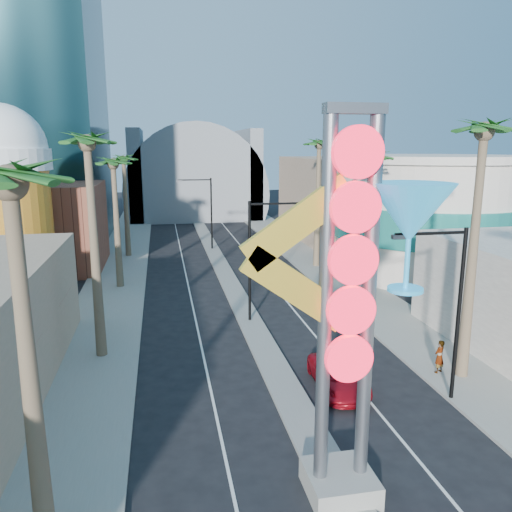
{
  "coord_description": "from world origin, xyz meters",
  "views": [
    {
      "loc": [
        -5.49,
        -10.8,
        11.36
      ],
      "look_at": [
        0.14,
        18.53,
        4.78
      ],
      "focal_mm": 35.0,
      "sensor_mm": 36.0,
      "label": 1
    }
  ],
  "objects_px": {
    "red_pickup": "(338,376)",
    "neon_sign": "(374,282)",
    "pedestrian_a": "(439,356)",
    "pedestrian_b": "(367,289)"
  },
  "relations": [
    {
      "from": "red_pickup",
      "to": "neon_sign",
      "type": "bearing_deg",
      "value": -98.77
    },
    {
      "from": "neon_sign",
      "to": "red_pickup",
      "type": "distance_m",
      "value": 9.86
    },
    {
      "from": "neon_sign",
      "to": "pedestrian_a",
      "type": "xyz_separation_m",
      "value": [
        7.19,
        7.5,
        -6.3
      ]
    },
    {
      "from": "neon_sign",
      "to": "red_pickup",
      "type": "relative_size",
      "value": 2.63
    },
    {
      "from": "pedestrian_a",
      "to": "neon_sign",
      "type": "bearing_deg",
      "value": 21.47
    },
    {
      "from": "red_pickup",
      "to": "pedestrian_a",
      "type": "height_order",
      "value": "pedestrian_a"
    },
    {
      "from": "pedestrian_b",
      "to": "neon_sign",
      "type": "bearing_deg",
      "value": 79.0
    },
    {
      "from": "neon_sign",
      "to": "red_pickup",
      "type": "xyz_separation_m",
      "value": [
        1.7,
        7.08,
        -6.64
      ]
    },
    {
      "from": "neon_sign",
      "to": "pedestrian_b",
      "type": "bearing_deg",
      "value": 66.62
    },
    {
      "from": "red_pickup",
      "to": "pedestrian_a",
      "type": "relative_size",
      "value": 2.77
    }
  ]
}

